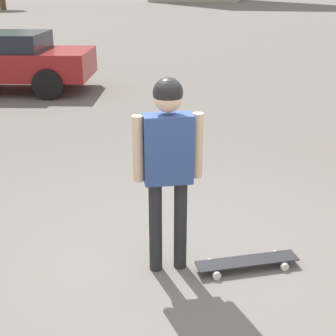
# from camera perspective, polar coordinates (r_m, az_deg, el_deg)

# --- Properties ---
(ground_plane) EXTENTS (220.00, 220.00, 0.00)m
(ground_plane) POSITION_cam_1_polar(r_m,az_deg,el_deg) (4.52, 0.00, -12.00)
(ground_plane) COLOR slate
(person) EXTENTS (0.33, 0.57, 1.80)m
(person) POSITION_cam_1_polar(r_m,az_deg,el_deg) (4.00, 0.00, 1.78)
(person) COLOR #262628
(person) RESTS_ON ground_plane
(skateboard) EXTENTS (0.56, 0.97, 0.09)m
(skateboard) POSITION_cam_1_polar(r_m,az_deg,el_deg) (4.53, 9.62, -11.21)
(skateboard) COLOR #232328
(skateboard) RESTS_ON ground_plane
(car_parked_near) EXTENTS (2.60, 4.56, 1.40)m
(car_parked_near) POSITION_cam_1_polar(r_m,az_deg,el_deg) (12.33, -19.49, 12.32)
(car_parked_near) COLOR maroon
(car_parked_near) RESTS_ON ground_plane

